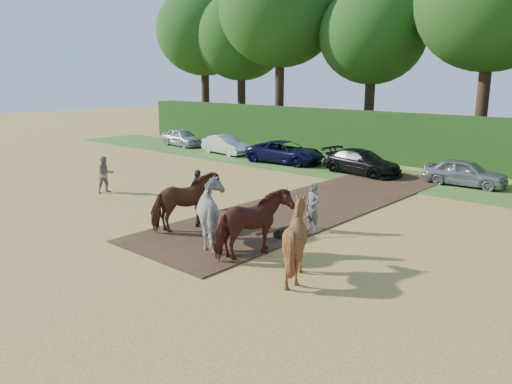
# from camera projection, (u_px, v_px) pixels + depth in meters

# --- Properties ---
(ground) EXTENTS (120.00, 120.00, 0.00)m
(ground) POSITION_uv_depth(u_px,v_px,m) (159.00, 236.00, 16.51)
(ground) COLOR gold
(ground) RESTS_ON ground
(earth_strip) EXTENTS (4.50, 17.00, 0.05)m
(earth_strip) POSITION_uv_depth(u_px,v_px,m) (318.00, 203.00, 20.62)
(earth_strip) COLOR #472D1C
(earth_strip) RESTS_ON ground
(grass_verge) EXTENTS (50.00, 5.00, 0.03)m
(grass_verge) POSITION_uv_depth(u_px,v_px,m) (370.00, 175.00, 26.68)
(grass_verge) COLOR #38601E
(grass_verge) RESTS_ON ground
(hedgerow) EXTENTS (46.00, 1.60, 3.00)m
(hedgerow) POSITION_uv_depth(u_px,v_px,m) (409.00, 139.00, 29.61)
(hedgerow) COLOR #14380F
(hedgerow) RESTS_ON ground
(spectator_near) EXTENTS (0.79, 0.93, 1.67)m
(spectator_near) POSITION_uv_depth(u_px,v_px,m) (105.00, 175.00, 22.46)
(spectator_near) COLOR #B4A18D
(spectator_near) RESTS_ON ground
(spectator_far) EXTENTS (0.60, 1.00, 1.60)m
(spectator_far) POSITION_uv_depth(u_px,v_px,m) (198.00, 190.00, 19.63)
(spectator_far) COLOR #2A2A38
(spectator_far) RESTS_ON ground
(plough_team) EXTENTS (6.87, 4.78, 2.01)m
(plough_team) POSITION_uv_depth(u_px,v_px,m) (236.00, 218.00, 15.00)
(plough_team) COLOR #5A3016
(plough_team) RESTS_ON ground
(parked_cars) EXTENTS (36.05, 3.09, 1.41)m
(parked_cars) POSITION_uv_depth(u_px,v_px,m) (383.00, 164.00, 26.08)
(parked_cars) COLOR #B5B9BD
(parked_cars) RESTS_ON ground
(treeline) EXTENTS (48.70, 10.60, 14.21)m
(treeline) POSITION_uv_depth(u_px,v_px,m) (414.00, 14.00, 31.32)
(treeline) COLOR #382616
(treeline) RESTS_ON ground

